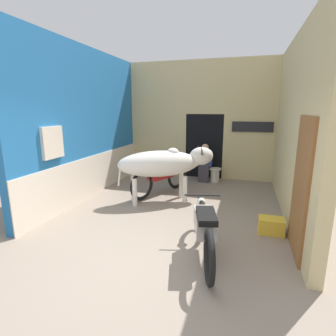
# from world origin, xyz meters

# --- Properties ---
(ground_plane) EXTENTS (30.00, 30.00, 0.00)m
(ground_plane) POSITION_xyz_m (0.00, 0.00, 0.00)
(ground_plane) COLOR gray
(wall_left_shopfront) EXTENTS (0.25, 5.08, 3.66)m
(wall_left_shopfront) POSITION_xyz_m (-2.38, 2.53, 1.77)
(wall_left_shopfront) COLOR #236BAD
(wall_left_shopfront) RESTS_ON ground_plane
(wall_back_with_doorway) EXTENTS (4.59, 0.93, 3.66)m
(wall_back_with_doorway) POSITION_xyz_m (0.07, 5.34, 1.53)
(wall_back_with_doorway) COLOR #D1BC84
(wall_back_with_doorway) RESTS_ON ground_plane
(wall_right_with_door) EXTENTS (0.22, 5.08, 3.66)m
(wall_right_with_door) POSITION_xyz_m (2.38, 2.49, 1.81)
(wall_right_with_door) COLOR #D1BC84
(wall_right_with_door) RESTS_ON ground_plane
(cow) EXTENTS (2.27, 1.55, 1.35)m
(cow) POSITION_xyz_m (-0.36, 2.57, 0.93)
(cow) COLOR silver
(cow) RESTS_ON ground_plane
(motorcycle_near) EXTENTS (0.70, 1.95, 0.82)m
(motorcycle_near) POSITION_xyz_m (0.94, 0.41, 0.47)
(motorcycle_near) COLOR black
(motorcycle_near) RESTS_ON ground_plane
(motorcycle_far) EXTENTS (0.96, 1.90, 0.83)m
(motorcycle_far) POSITION_xyz_m (-0.63, 3.08, 0.47)
(motorcycle_far) COLOR black
(motorcycle_far) RESTS_ON ground_plane
(shopkeeper_seated) EXTENTS (0.44, 0.34, 1.16)m
(shopkeeper_seated) POSITION_xyz_m (0.28, 4.63, 0.61)
(shopkeeper_seated) COLOR #3D3842
(shopkeeper_seated) RESTS_ON ground_plane
(plastic_stool) EXTENTS (0.38, 0.38, 0.43)m
(plastic_stool) POSITION_xyz_m (0.61, 4.63, 0.23)
(plastic_stool) COLOR beige
(plastic_stool) RESTS_ON ground_plane
(crate) EXTENTS (0.44, 0.32, 0.28)m
(crate) POSITION_xyz_m (1.99, 1.49, 0.14)
(crate) COLOR gold
(crate) RESTS_ON ground_plane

